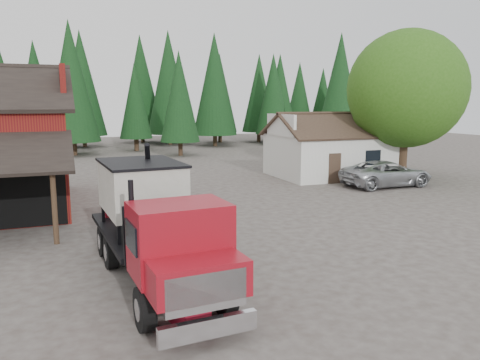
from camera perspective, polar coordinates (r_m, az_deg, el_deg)
name	(u,v)px	position (r m, az deg, el deg)	size (l,w,h in m)	color
ground	(215,243)	(17.87, -3.06, -7.74)	(120.00, 120.00, 0.00)	#453C36
farmhouse	(330,153)	(34.65, 10.94, 3.25)	(8.60, 6.42, 4.65)	silver
deciduous_tree	(407,93)	(34.39, 19.66, 9.92)	(8.00, 8.00, 10.20)	#382619
conifer_backdrop	(108,147)	(58.74, -15.77, 3.87)	(76.00, 16.00, 16.00)	black
near_pine_b	(179,97)	(47.61, -7.40, 10.05)	(3.96, 3.96, 10.40)	#382619
near_pine_c	(340,87)	(50.29, 12.09, 11.02)	(4.84, 4.84, 12.40)	#382619
near_pine_d	(71,81)	(50.33, -19.90, 11.25)	(5.28, 5.28, 13.40)	#382619
feed_truck	(154,221)	(13.93, -10.41, -4.89)	(3.04, 8.93, 3.97)	black
silver_car	(386,174)	(31.16, 17.43, 0.75)	(2.72, 5.90, 1.64)	#AFB3B8
equip_box	(187,311)	(11.76, -6.42, -15.59)	(0.70, 1.10, 0.60)	maroon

